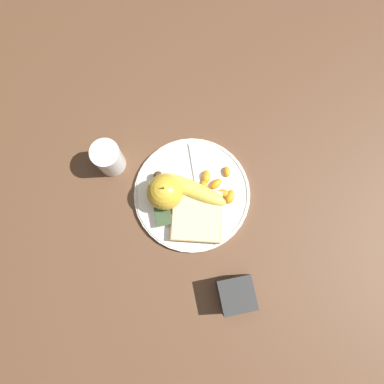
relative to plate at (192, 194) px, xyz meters
The scene contains 17 objects.
ground_plane 0.01m from the plate, ahead, with size 3.00×3.00×0.00m, color brown.
plate is the anchor object (origin of this frame).
juice_glass 0.21m from the plate, 123.37° to the right, with size 0.07×0.07×0.09m.
apple 0.08m from the plate, 97.21° to the right, with size 0.08×0.08×0.09m.
banana 0.03m from the plate, 145.31° to the right, with size 0.13×0.16×0.04m.
bread_slice 0.06m from the plate, ahead, with size 0.14×0.14×0.02m.
fork 0.02m from the plate, 108.35° to the left, with size 0.20×0.03×0.00m.
jam_packet 0.09m from the plate, 61.42° to the right, with size 0.04×0.04×0.02m.
orange_segment_0 0.05m from the plate, 127.71° to the left, with size 0.04×0.03×0.02m.
orange_segment_1 0.03m from the plate, 110.08° to the left, with size 0.03×0.02×0.02m.
orange_segment_2 0.09m from the plate, 72.65° to the left, with size 0.04×0.03×0.02m.
orange_segment_3 0.06m from the plate, 99.84° to the left, with size 0.03×0.03×0.02m.
orange_segment_4 0.03m from the plate, 75.95° to the left, with size 0.03×0.04×0.02m.
orange_segment_5 0.08m from the plate, 78.08° to the left, with size 0.03×0.03×0.02m.
orange_segment_6 0.05m from the plate, 62.95° to the left, with size 0.02×0.03×0.01m.
orange_segment_7 0.10m from the plate, 110.72° to the left, with size 0.03×0.02×0.01m.
condiment_caddy 0.25m from the plate, 11.25° to the left, with size 0.07×0.07×0.07m.
Camera 1 is at (0.17, -0.03, 0.87)m, focal length 35.00 mm.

